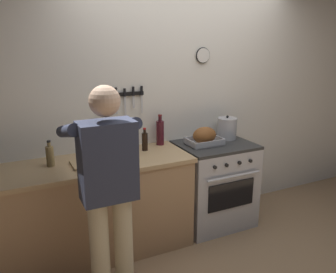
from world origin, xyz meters
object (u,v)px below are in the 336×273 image
object	(u,v)px
bottle_wine_red	(160,132)
bottle_soy_sauce	(145,141)
roasting_pan	(204,137)
stove	(214,184)
stock_pot	(227,128)
bottle_vinegar	(50,156)
person_cook	(108,185)
cutting_board	(93,163)

from	to	relation	value
bottle_wine_red	bottle_soy_sauce	bearing A→B (deg)	-152.79
roasting_pan	bottle_soy_sauce	world-z (taller)	bottle_soy_sauce
stove	roasting_pan	distance (m)	0.55
stove	bottle_wine_red	xyz separation A→B (m)	(-0.53, 0.22, 0.58)
roasting_pan	bottle_soy_sauce	xyz separation A→B (m)	(-0.62, 0.08, 0.01)
stock_pot	bottle_vinegar	world-z (taller)	stock_pot
bottle_vinegar	roasting_pan	bearing A→B (deg)	-1.12
person_cook	roasting_pan	distance (m)	1.41
stove	bottle_vinegar	xyz separation A→B (m)	(-1.63, 0.05, 0.54)
bottle_wine_red	bottle_vinegar	world-z (taller)	bottle_wine_red
bottle_vinegar	stock_pot	bearing A→B (deg)	1.80
bottle_wine_red	bottle_soy_sauce	size ratio (longest dim) A/B	1.40
roasting_pan	bottle_wine_red	distance (m)	0.46
roasting_pan	cutting_board	size ratio (longest dim) A/B	0.98
stove	bottle_wine_red	size ratio (longest dim) A/B	2.87
bottle_vinegar	person_cook	bearing A→B (deg)	-68.30
bottle_soy_sauce	bottle_vinegar	world-z (taller)	bottle_vinegar
bottle_soy_sauce	person_cook	bearing A→B (deg)	-127.38
stove	roasting_pan	size ratio (longest dim) A/B	2.56
cutting_board	bottle_wine_red	bearing A→B (deg)	19.00
roasting_pan	bottle_wine_red	xyz separation A→B (m)	(-0.41, 0.19, 0.05)
bottle_vinegar	stove	bearing A→B (deg)	-1.91
cutting_board	bottle_soy_sauce	bearing A→B (deg)	15.57
stove	bottle_wine_red	distance (m)	0.82
roasting_pan	bottle_vinegar	distance (m)	1.51
roasting_pan	person_cook	bearing A→B (deg)	-150.23
bottle_wine_red	bottle_vinegar	xyz separation A→B (m)	(-1.10, -0.16, -0.04)
stove	bottle_vinegar	bearing A→B (deg)	178.09
person_cook	bottle_vinegar	world-z (taller)	person_cook
bottle_soy_sauce	bottle_vinegar	bearing A→B (deg)	-176.43
stock_pot	cutting_board	world-z (taller)	stock_pot
cutting_board	bottle_vinegar	world-z (taller)	bottle_vinegar
bottle_wine_red	bottle_vinegar	distance (m)	1.11
stock_pot	bottle_soy_sauce	bearing A→B (deg)	-179.83
stock_pot	cutting_board	size ratio (longest dim) A/B	0.71
person_cook	bottle_vinegar	bearing A→B (deg)	16.72
stock_pot	bottle_vinegar	bearing A→B (deg)	-178.20
bottle_wine_red	person_cook	bearing A→B (deg)	-132.27
person_cook	bottle_soy_sauce	bearing A→B (deg)	-42.35
stock_pot	bottle_wine_red	size ratio (longest dim) A/B	0.82
roasting_pan	stock_pot	size ratio (longest dim) A/B	1.37
stove	roasting_pan	world-z (taller)	roasting_pan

